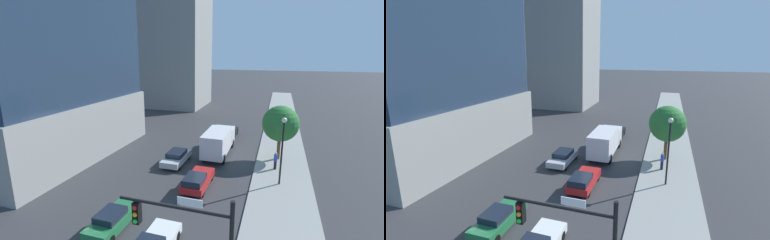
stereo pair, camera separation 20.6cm
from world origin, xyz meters
TOP-DOWN VIEW (x-y plane):
  - sidewalk at (8.93, 20.00)m, footprint 5.24×120.00m
  - construction_building at (-13.84, 52.26)m, footprint 13.90×14.28m
  - traffic_light_pole at (4.77, 4.31)m, footprint 5.27×0.48m
  - street_lamp at (8.73, 18.05)m, footprint 0.44×0.44m
  - street_tree at (8.53, 24.26)m, footprint 3.88×3.88m
  - car_black at (1.91, 31.34)m, footprint 1.78×4.29m
  - car_red at (1.91, 15.39)m, footprint 1.90×4.64m
  - car_silver at (-1.78, 19.92)m, footprint 1.94×4.64m
  - car_green at (-1.78, 8.20)m, footprint 1.76×4.43m
  - box_truck at (1.91, 23.80)m, footprint 2.43×7.92m
  - pedestrian_blue_shirt at (8.29, 21.28)m, footprint 0.34×0.34m

SIDE VIEW (x-z plane):
  - sidewalk at x=8.93m, z-range 0.00..0.15m
  - car_black at x=1.91m, z-range 0.01..1.38m
  - car_green at x=-1.78m, z-range 0.00..1.40m
  - car_silver at x=-1.78m, z-range 0.02..1.42m
  - car_red at x=1.91m, z-range 0.01..1.45m
  - pedestrian_blue_shirt at x=8.29m, z-range 0.17..1.94m
  - box_truck at x=1.91m, z-range 0.21..3.29m
  - traffic_light_pole at x=4.77m, z-range 1.10..6.67m
  - street_lamp at x=8.73m, z-range 1.06..7.13m
  - street_tree at x=8.53m, z-range 1.17..7.13m
  - construction_building at x=-13.84m, z-range -3.75..34.22m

